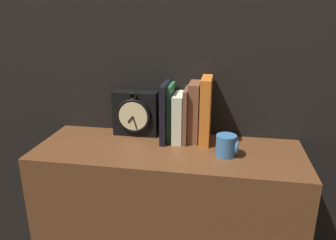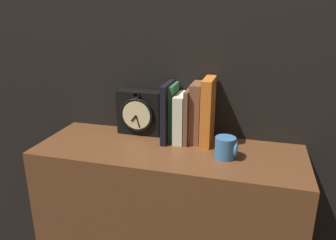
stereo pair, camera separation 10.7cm
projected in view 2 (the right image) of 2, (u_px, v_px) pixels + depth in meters
wall_back at (182, 18)px, 1.25m from camera, size 6.00×0.05×2.60m
clock at (140, 113)px, 1.34m from camera, size 0.18×0.08×0.19m
book_slot0_black at (168, 112)px, 1.27m from camera, size 0.02×0.15×0.23m
book_slot1_green at (174, 112)px, 1.28m from camera, size 0.02×0.11×0.22m
book_slot2_cream at (181, 118)px, 1.27m from camera, size 0.04×0.13×0.19m
book_slot3_brown at (189, 115)px, 1.26m from camera, size 0.02×0.13×0.21m
book_slot4_brown at (197, 113)px, 1.25m from camera, size 0.04×0.11×0.23m
book_slot5_orange at (208, 112)px, 1.23m from camera, size 0.04×0.13×0.25m
mug at (226, 148)px, 1.13m from camera, size 0.08×0.07×0.08m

